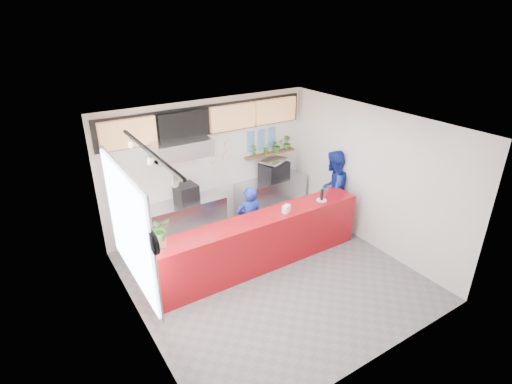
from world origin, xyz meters
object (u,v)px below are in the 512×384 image
staff_center (250,220)px  pepper_mill (322,195)px  staff_right (332,190)px  service_counter (260,242)px  panini_oven (186,193)px  espresso_machine (274,171)px

staff_center → pepper_mill: (1.38, -0.63, 0.48)m
staff_right → pepper_mill: bearing=19.2°
service_counter → staff_center: staff_center is taller
service_counter → pepper_mill: pepper_mill is taller
panini_oven → pepper_mill: (2.22, -1.87, 0.14)m
espresso_machine → staff_center: size_ratio=0.44×
panini_oven → espresso_machine: bearing=-3.9°
panini_oven → staff_right: size_ratio=0.23×
staff_right → pepper_mill: size_ratio=7.75×
staff_right → pepper_mill: 1.05m
staff_center → pepper_mill: size_ratio=6.26×
panini_oven → staff_center: (0.84, -1.24, -0.34)m
panini_oven → service_counter: bearing=-71.7°
staff_right → pepper_mill: (-0.83, -0.56, 0.30)m
espresso_machine → staff_center: (-1.48, -1.24, -0.36)m
panini_oven → espresso_machine: size_ratio=0.66×
staff_right → panini_oven: bearing=-38.1°
service_counter → staff_center: (0.11, 0.56, 0.20)m
panini_oven → staff_right: staff_right is taller
pepper_mill → service_counter: bearing=177.4°
panini_oven → staff_right: (3.05, -1.31, -0.16)m
pepper_mill → espresso_machine: bearing=86.8°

